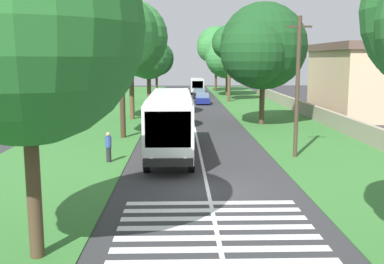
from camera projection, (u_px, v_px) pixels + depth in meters
ground at (208, 191)px, 19.89m from camera, size 160.00×160.00×0.00m
grass_verge_left at (89, 135)px, 34.47m from camera, size 120.00×8.00×0.04m
grass_verge_right at (301, 134)px, 34.90m from camera, size 120.00×8.00×0.04m
centre_line at (196, 134)px, 34.69m from camera, size 110.00×0.16×0.01m
coach_bus at (170, 120)px, 26.78m from camera, size 11.16×2.62×3.73m
zebra_crossing at (216, 228)px, 15.52m from camera, size 5.85×6.80×0.01m
trailing_car_0 at (172, 109)px, 46.53m from camera, size 4.30×1.78×1.43m
trailing_car_1 at (174, 103)px, 52.17m from camera, size 4.30×1.78×1.43m
trailing_car_2 at (202, 99)px, 58.31m from camera, size 4.30×1.78×1.43m
trailing_car_3 at (199, 93)px, 67.15m from camera, size 4.30×1.78×1.43m
trailing_minibus_0 at (197, 85)px, 75.03m from camera, size 6.00×2.14×2.53m
roadside_tree_left_0 at (118, 35)px, 31.99m from camera, size 6.60×5.34×10.22m
roadside_tree_left_1 at (156, 59)px, 81.98m from camera, size 7.34×6.36×8.98m
roadside_tree_left_2 at (23, 32)px, 12.35m from camera, size 7.64×6.56×9.90m
roadside_tree_left_3 at (147, 59)px, 59.16m from camera, size 7.09×5.81×8.75m
roadside_tree_left_4 at (129, 39)px, 42.15m from camera, size 8.21×7.00×11.25m
roadside_tree_right_1 at (228, 44)px, 59.99m from camera, size 5.73×4.71×10.24m
roadside_tree_right_2 at (260, 49)px, 38.65m from camera, size 9.11×7.65×10.57m
roadside_tree_right_3 at (215, 47)px, 79.27m from camera, size 8.53×6.80×11.43m
roadside_tree_right_4 at (226, 57)px, 70.56m from camera, size 8.85×7.03×9.70m
utility_pole at (297, 85)px, 25.92m from camera, size 0.24×1.40×8.13m
roadside_wall at (325, 117)px, 39.81m from camera, size 70.00×0.40×1.33m
roadside_building at (367, 80)px, 45.29m from camera, size 13.30×9.11×7.32m
pedestrian at (109, 147)px, 25.14m from camera, size 0.34×0.34×1.69m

